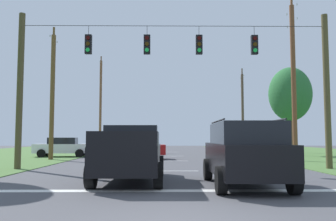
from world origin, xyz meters
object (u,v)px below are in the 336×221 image
Objects in this scene: distant_car_crossing_white at (63,147)px; utility_pole_far_left at (100,104)px; suv_black at (244,152)px; utility_pole_mid_left at (52,95)px; overhead_signal_span at (174,82)px; pickup_truck at (131,153)px; utility_pole_far_right at (243,110)px; distant_car_oncoming at (135,148)px; utility_pole_mid_right at (294,78)px; tree_roadside_far_right at (290,94)px.

utility_pole_far_left is at bearing 86.49° from distant_car_crossing_white.
utility_pole_far_left is at bearing 108.63° from suv_black.
utility_pole_mid_left is 0.85× the size of utility_pole_far_left.
overhead_signal_span is 2.83× the size of pickup_truck.
suv_black is at bearing -58.18° from distant_car_crossing_white.
utility_pole_mid_left is (-8.23, 7.30, 0.23)m from overhead_signal_span.
suv_black is 28.45m from utility_pole_far_right.
distant_car_oncoming is 16.49m from utility_pole_far_left.
utility_pole_far_right is (6.14, 27.56, 3.49)m from suv_black.
utility_pole_mid_left is (-16.23, 1.64, -0.94)m from utility_pole_mid_right.
utility_pole_mid_right is 15.93m from utility_pole_far_right.
utility_pole_mid_right is (16.46, -5.28, 4.64)m from distant_car_crossing_white.
utility_pole_mid_left reaches higher than pickup_truck.
utility_pole_mid_left is (-16.42, -14.26, -0.07)m from utility_pole_far_right.
pickup_truck is 1.21× the size of distant_car_crossing_white.
utility_pole_far_right is 15.99m from utility_pole_far_left.
utility_pole_mid_left reaches higher than distant_car_oncoming.
utility_pole_far_right is at bearing 69.38° from pickup_truck.
utility_pole_mid_left is 19.16m from tree_roadside_far_right.
pickup_truck is (-1.64, -4.56, -3.29)m from overhead_signal_span.
tree_roadside_far_right is (17.93, -10.51, -0.15)m from utility_pole_far_left.
tree_roadside_far_right is at bearing 66.16° from suv_black.
suv_black is 0.53× the size of utility_pole_far_right.
overhead_signal_span is 1.41× the size of utility_pole_far_left.
utility_pole_far_right is at bearing 51.61° from distant_car_oncoming.
utility_pole_far_left reaches higher than overhead_signal_span.
utility_pole_mid_left reaches higher than overhead_signal_span.
pickup_truck is 1.23× the size of distant_car_oncoming.
pickup_truck is at bearing -77.55° from utility_pole_far_left.
utility_pole_mid_left reaches higher than utility_pole_far_right.
overhead_signal_span is at bearing 108.83° from suv_black.
utility_pole_far_left reaches higher than distant_car_oncoming.
distant_car_crossing_white is 0.49× the size of utility_pole_far_right.
overhead_signal_span is at bearing -71.43° from utility_pole_far_left.
utility_pole_mid_left reaches higher than suv_black.
distant_car_crossing_white is (-6.82, 15.49, -0.18)m from pickup_truck.
overhead_signal_span is at bearing 70.23° from pickup_truck.
utility_pole_far_right reaches higher than distant_car_crossing_white.
suv_black is at bearing -117.05° from utility_pole_mid_right.
overhead_signal_span is 11.00m from utility_pole_mid_left.
utility_pole_far_right reaches higher than distant_car_oncoming.
distant_car_crossing_white is at bearing 153.54° from distant_car_oncoming.
overhead_signal_span is 16.13m from tree_roadside_far_right.
overhead_signal_span is 1.67× the size of utility_pole_far_right.
pickup_truck is 14.02m from utility_pole_mid_left.
distant_car_crossing_white is at bearing 162.22° from utility_pole_mid_right.
pickup_truck is 21.17m from tree_roadside_far_right.
tree_roadside_far_right is (2.21, 6.81, -0.24)m from utility_pole_mid_right.
suv_black is 1.10× the size of distant_car_oncoming.
suv_black is at bearing -71.79° from distant_car_oncoming.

